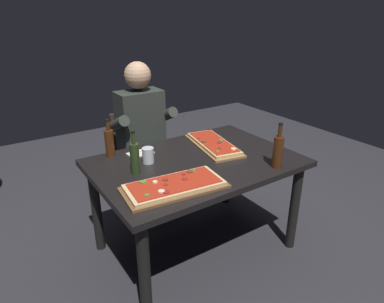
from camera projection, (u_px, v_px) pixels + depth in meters
name	position (u px, v px, depth m)	size (l,w,h in m)	color
ground_plane	(196.00, 246.00, 2.64)	(6.40, 6.40, 0.00)	#2D2D33
dining_table	(196.00, 173.00, 2.39)	(1.40, 0.96, 0.74)	black
pizza_rectangular_front	(175.00, 186.00, 1.97)	(0.64, 0.35, 0.05)	brown
pizza_rectangular_left	(213.00, 144.00, 2.58)	(0.35, 0.61, 0.05)	olive
wine_bottle_dark	(278.00, 151.00, 2.21)	(0.07, 0.07, 0.31)	#47230F
oil_bottle_amber	(135.00, 158.00, 2.12)	(0.06, 0.06, 0.29)	#233819
vinegar_bottle_green	(109.00, 142.00, 2.39)	(0.06, 0.06, 0.27)	#47230F
tumbler_near_camera	(148.00, 156.00, 2.30)	(0.08, 0.08, 0.11)	silver
napkin_cutlery_set	(140.00, 153.00, 2.46)	(0.19, 0.12, 0.01)	white
diner_chair	(139.00, 155.00, 3.08)	(0.44, 0.44, 0.87)	#3D2B1E
seated_diner	(143.00, 132.00, 2.89)	(0.53, 0.41, 1.33)	#23232D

